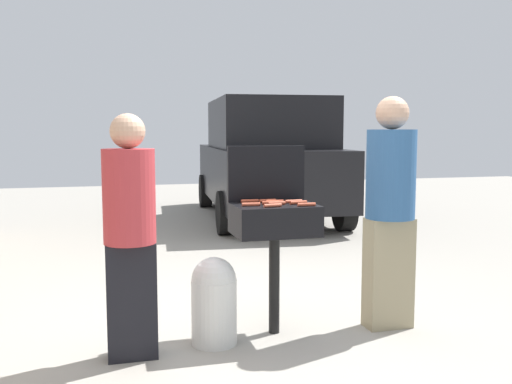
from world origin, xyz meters
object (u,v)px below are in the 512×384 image
(hot_dog_1, at_px, (251,204))
(hot_dog_9, at_px, (273,205))
(hot_dog_2, at_px, (250,201))
(parked_minivan, at_px, (266,159))
(hot_dog_7, at_px, (298,202))
(hot_dog_3, at_px, (271,203))
(person_right, at_px, (390,204))
(bbq_grill, at_px, (274,224))
(hot_dog_5, at_px, (267,201))
(hot_dog_0, at_px, (277,203))
(hot_dog_6, at_px, (275,202))
(person_left, at_px, (130,228))
(hot_dog_4, at_px, (294,201))
(propane_tank, at_px, (214,299))
(hot_dog_8, at_px, (307,204))

(hot_dog_1, bearing_deg, hot_dog_9, -36.38)
(hot_dog_2, height_order, parked_minivan, parked_minivan)
(hot_dog_7, bearing_deg, hot_dog_1, -177.85)
(hot_dog_3, distance_m, person_right, 0.91)
(person_right, bearing_deg, hot_dog_1, -8.23)
(bbq_grill, xyz_separation_m, hot_dog_2, (-0.15, 0.14, 0.16))
(hot_dog_2, distance_m, hot_dog_5, 0.13)
(hot_dog_0, bearing_deg, hot_dog_9, -120.24)
(hot_dog_0, relative_size, hot_dog_1, 1.00)
(hot_dog_6, bearing_deg, person_left, -165.90)
(parked_minivan, bearing_deg, hot_dog_4, 80.67)
(hot_dog_5, bearing_deg, parked_minivan, 73.74)
(hot_dog_3, relative_size, hot_dog_5, 1.00)
(hot_dog_4, relative_size, hot_dog_5, 1.00)
(person_left, xyz_separation_m, person_right, (1.92, 0.10, 0.08))
(hot_dog_7, distance_m, parked_minivan, 5.64)
(bbq_grill, height_order, hot_dog_4, hot_dog_4)
(hot_dog_3, height_order, hot_dog_7, same)
(hot_dog_0, height_order, hot_dog_7, same)
(person_right, bearing_deg, person_left, -2.19)
(hot_dog_2, xyz_separation_m, hot_dog_4, (0.31, -0.10, 0.00))
(hot_dog_0, height_order, hot_dog_5, same)
(hot_dog_1, distance_m, hot_dog_2, 0.19)
(hot_dog_0, bearing_deg, parked_minivan, 74.42)
(hot_dog_2, distance_m, parked_minivan, 5.56)
(hot_dog_4, bearing_deg, hot_dog_7, -80.94)
(hot_dog_1, bearing_deg, hot_dog_3, 18.36)
(hot_dog_5, relative_size, hot_dog_6, 1.00)
(hot_dog_7, bearing_deg, person_left, -171.99)
(hot_dog_1, distance_m, hot_dog_6, 0.24)
(hot_dog_1, distance_m, hot_dog_5, 0.24)
(bbq_grill, bearing_deg, hot_dog_7, -10.98)
(hot_dog_3, bearing_deg, hot_dog_4, 9.74)
(hot_dog_1, bearing_deg, propane_tank, -169.42)
(hot_dog_1, distance_m, hot_dog_9, 0.16)
(parked_minivan, bearing_deg, propane_tank, 75.03)
(hot_dog_8, bearing_deg, hot_dog_1, 163.53)
(hot_dog_2, bearing_deg, hot_dog_8, -41.44)
(hot_dog_8, bearing_deg, person_left, -177.88)
(bbq_grill, height_order, hot_dog_2, hot_dog_2)
(bbq_grill, relative_size, parked_minivan, 0.21)
(hot_dog_6, bearing_deg, hot_dog_7, -32.38)
(hot_dog_9, height_order, person_right, person_right)
(hot_dog_6, height_order, propane_tank, hot_dog_6)
(person_left, bearing_deg, hot_dog_9, 16.20)
(hot_dog_6, bearing_deg, hot_dog_4, -9.46)
(hot_dog_3, relative_size, hot_dog_4, 1.00)
(bbq_grill, bearing_deg, hot_dog_8, -40.08)
(hot_dog_5, relative_size, hot_dog_9, 1.00)
(hot_dog_7, relative_size, parked_minivan, 0.03)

